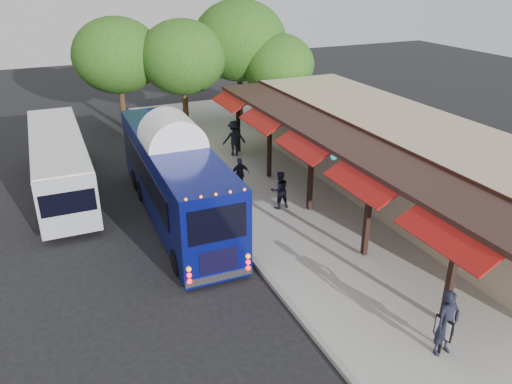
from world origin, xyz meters
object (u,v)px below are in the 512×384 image
city_bus (60,162)px  ped_c (240,174)px  ped_d (234,138)px  ped_b (279,190)px  sign_board (443,330)px  ped_a (447,323)px  coach_bus (175,175)px

city_bus → ped_c: bearing=-23.5°
ped_d → ped_b: bearing=93.3°
sign_board → ped_c: bearing=81.2°
ped_a → ped_b: bearing=89.7°
ped_b → sign_board: ped_b is taller
city_bus → sign_board: city_bus is taller
city_bus → ped_d: 9.09m
ped_d → sign_board: (-0.69, -16.67, -0.19)m
coach_bus → sign_board: (4.16, -11.04, -0.98)m
ped_b → ped_c: (-0.80, 2.47, -0.06)m
ped_b → sign_board: size_ratio=1.45×
city_bus → ped_a: size_ratio=5.27×
ped_a → sign_board: 0.22m
city_bus → ped_a: (8.44, -15.64, -0.40)m
ped_a → coach_bus: bearing=110.4°
coach_bus → ped_d: coach_bus is taller
ped_a → sign_board: bearing=-175.9°
ped_a → ped_d: (0.59, 16.66, -0.00)m
ped_c → ped_d: ped_d is taller
coach_bus → ped_b: (4.18, -1.26, -0.93)m
ped_a → city_bus: bearing=117.6°
city_bus → sign_board: 17.74m
coach_bus → ped_c: (3.38, 1.21, -0.99)m
ped_d → ped_c: bearing=80.5°
ped_d → sign_board: bearing=96.4°
ped_c → sign_board: (0.78, -12.24, 0.01)m
city_bus → ped_d: city_bus is taller
city_bus → ped_a: 17.77m
coach_bus → ped_b: size_ratio=6.69×
coach_bus → ped_c: coach_bus is taller
coach_bus → sign_board: bearing=-67.8°
sign_board → city_bus: bearing=105.6°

